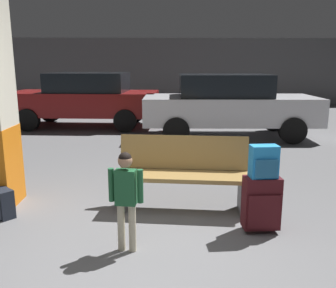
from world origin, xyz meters
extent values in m
cube|color=slate|center=(0.00, 4.00, -0.05)|extent=(18.00, 18.00, 0.10)
cube|color=#565658|center=(0.00, 12.86, 1.40)|extent=(18.00, 0.12, 2.80)
cube|color=#9E7A42|center=(0.39, 1.37, 0.44)|extent=(1.64, 0.63, 0.05)
cube|color=#9E7A42|center=(0.42, 1.61, 0.68)|extent=(1.60, 0.30, 0.42)
cube|color=#4C4C51|center=(-0.32, 1.45, 0.21)|extent=(0.13, 0.41, 0.41)
cube|color=#4C4C51|center=(1.11, 1.28, 0.21)|extent=(0.13, 0.41, 0.41)
cube|color=#471419|center=(1.19, 0.78, 0.32)|extent=(0.39, 0.21, 0.56)
cube|color=#471419|center=(1.20, 0.67, 0.26)|extent=(0.34, 0.04, 0.36)
cube|color=#A5A5AA|center=(1.19, 0.86, 0.59)|extent=(0.14, 0.03, 0.02)
cylinder|color=black|center=(1.03, 0.86, 0.02)|extent=(0.02, 0.04, 0.04)
cylinder|color=black|center=(1.35, 0.87, 0.02)|extent=(0.02, 0.04, 0.04)
cube|color=#268CD8|center=(1.19, 0.78, 0.77)|extent=(0.29, 0.18, 0.34)
cube|color=#23608E|center=(1.20, 0.69, 0.72)|extent=(0.23, 0.04, 0.19)
cylinder|color=black|center=(1.19, 0.78, 0.93)|extent=(0.06, 0.03, 0.02)
cylinder|color=beige|center=(-0.14, 0.39, 0.24)|extent=(0.07, 0.07, 0.47)
cylinder|color=beige|center=(-0.25, 0.41, 0.24)|extent=(0.07, 0.07, 0.47)
cube|color=#1E5933|center=(-0.20, 0.40, 0.64)|extent=(0.21, 0.14, 0.33)
cylinder|color=#1E5933|center=(-0.06, 0.38, 0.66)|extent=(0.06, 0.06, 0.32)
cylinder|color=#1E5933|center=(-0.33, 0.42, 0.66)|extent=(0.06, 0.06, 0.32)
sphere|color=#A87A5B|center=(-0.20, 0.40, 0.89)|extent=(0.13, 0.13, 0.13)
sphere|color=black|center=(-0.20, 0.40, 0.91)|extent=(0.12, 0.12, 0.12)
cylinder|color=#E5D84C|center=(-0.25, 0.51, 0.66)|extent=(0.06, 0.06, 0.10)
cylinder|color=red|center=(-0.25, 0.51, 0.73)|extent=(0.01, 0.01, 0.06)
cube|color=#1E232D|center=(-1.71, 1.22, 0.17)|extent=(0.31, 0.31, 0.34)
cylinder|color=black|center=(-1.71, 1.22, 0.33)|extent=(0.06, 0.06, 0.02)
cube|color=maroon|center=(-2.00, 7.54, 0.67)|extent=(4.22, 2.02, 0.64)
cube|color=black|center=(-1.85, 7.53, 1.25)|extent=(2.22, 1.70, 0.52)
cylinder|color=black|center=(-3.36, 6.85, 0.30)|extent=(0.61, 0.25, 0.60)
cylinder|color=black|center=(-3.23, 8.44, 0.30)|extent=(0.61, 0.25, 0.60)
cylinder|color=black|center=(-0.77, 6.64, 0.30)|extent=(0.61, 0.25, 0.60)
cylinder|color=black|center=(-0.64, 8.23, 0.30)|extent=(0.61, 0.25, 0.60)
cube|color=silver|center=(1.82, 5.96, 0.67)|extent=(4.15, 1.83, 0.64)
cube|color=black|center=(1.67, 5.96, 1.25)|extent=(2.15, 1.61, 0.52)
cylinder|color=black|center=(3.14, 6.71, 0.30)|extent=(0.61, 0.22, 0.60)
cylinder|color=black|center=(3.09, 5.12, 0.30)|extent=(0.61, 0.22, 0.60)
cylinder|color=black|center=(0.55, 6.80, 0.30)|extent=(0.61, 0.22, 0.60)
cylinder|color=black|center=(0.50, 5.20, 0.30)|extent=(0.61, 0.22, 0.60)
camera|label=1|loc=(0.12, -2.82, 1.76)|focal=39.04mm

